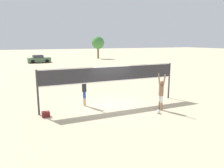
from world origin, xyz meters
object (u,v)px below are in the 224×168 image
volleyball (158,112)px  tree_left_cluster (98,43)px  gear_bag (46,114)px  parked_car_mid (39,59)px  player_spiker (161,91)px  player_blocker (84,87)px  volleyball_net (112,77)px

volleyball → tree_left_cluster: size_ratio=0.04×
gear_bag → parked_car_mid: parked_car_mid is taller
gear_bag → parked_car_mid: bearing=84.5°
parked_car_mid → tree_left_cluster: bearing=15.8°
player_spiker → player_blocker: player_blocker is taller
player_spiker → gear_bag: player_spiker is taller
player_spiker → gear_bag: 6.58m
volleyball → parked_car_mid: 33.51m
volleyball_net → volleyball: (1.72, -2.52, -1.73)m
volleyball_net → gear_bag: volleyball_net is taller
tree_left_cluster → player_blocker: bearing=-112.0°
player_spiker → tree_left_cluster: bearing=-15.3°
tree_left_cluster → player_spiker: bearing=-105.3°
player_blocker → player_spiker: bearing=55.0°
gear_bag → parked_car_mid: 31.51m
volleyball_net → player_blocker: (-1.61, 0.63, -0.66)m
player_spiker → volleyball: (-0.49, -0.48, -1.03)m
gear_bag → tree_left_cluster: 39.90m
tree_left_cluster → volleyball: bearing=-105.8°
player_spiker → tree_left_cluster: size_ratio=0.43×
player_spiker → tree_left_cluster: tree_left_cluster is taller
volleyball_net → parked_car_mid: size_ratio=2.14×
player_spiker → volleyball: 1.24m
volleyball_net → parked_car_mid: volleyball_net is taller
player_blocker → tree_left_cluster: size_ratio=0.44×
volleyball_net → player_blocker: bearing=158.6°
player_blocker → parked_car_mid: 30.24m
gear_bag → parked_car_mid: (3.00, 31.36, 0.51)m
player_spiker → player_blocker: 4.66m
volleyball → gear_bag: gear_bag is taller
player_spiker → player_blocker: bearing=55.0°
volleyball_net → gear_bag: 4.48m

